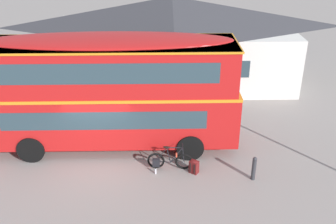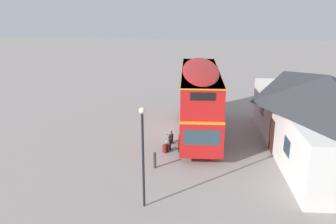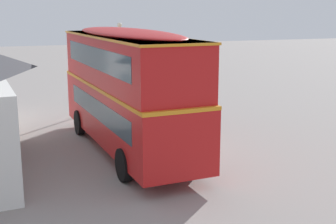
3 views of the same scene
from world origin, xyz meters
The scene contains 7 objects.
ground_plane centered at (0.00, 0.00, 0.00)m, with size 120.00×120.00×0.00m, color gray.
double_decker_bus centered at (0.37, 1.25, 2.64)m, with size 10.35×3.07×4.79m.
touring_bicycle centered at (2.74, -0.48, 0.37)m, with size 1.77×0.46×1.03m.
backpack_on_ground centered at (3.73, -0.71, 0.29)m, with size 0.41×0.38×0.56m.
water_bottle_clear_plastic centered at (2.26, -0.84, 0.12)m, with size 0.07×0.07×0.26m.
street_lamp centered at (9.84, -0.98, 2.94)m, with size 0.28×0.28×4.77m.
kerb_bollard centered at (5.94, -1.06, 0.50)m, with size 0.16×0.16×0.97m.
Camera 3 is at (-16.62, 5.87, 5.42)m, focal length 49.18 mm.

